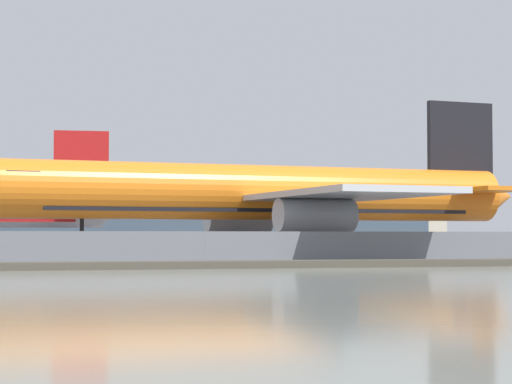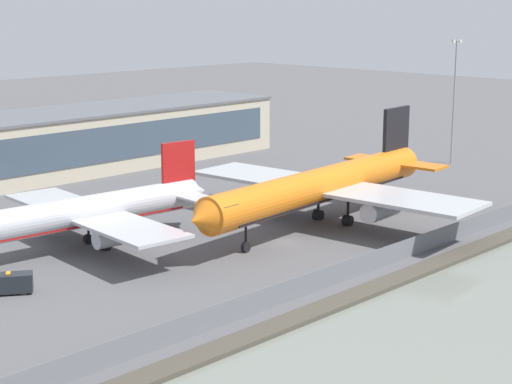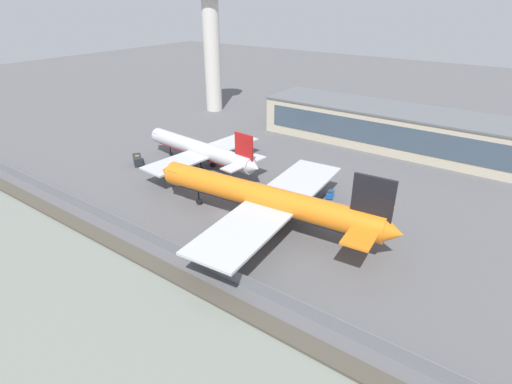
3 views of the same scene
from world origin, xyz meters
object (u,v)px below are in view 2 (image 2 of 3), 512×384
(baggage_tug, at_px, (253,195))
(ops_van, at_px, (10,283))
(cargo_jet_orange, at_px, (323,186))
(apron_light_mast_apron_west, at_px, (454,95))
(passenger_jet_silver, at_px, (82,213))

(baggage_tug, xyz_separation_m, ops_van, (-51.99, -12.77, 0.47))
(cargo_jet_orange, relative_size, baggage_tug, 15.15)
(baggage_tug, bearing_deg, apron_light_mast_apron_west, -6.41)
(passenger_jet_silver, height_order, apron_light_mast_apron_west, apron_light_mast_apron_west)
(passenger_jet_silver, xyz_separation_m, apron_light_mast_apron_west, (87.52, -1.68, 8.83))
(ops_van, bearing_deg, baggage_tug, 13.80)
(passenger_jet_silver, distance_m, baggage_tug, 36.63)
(cargo_jet_orange, xyz_separation_m, passenger_jet_silver, (-31.40, 14.77, -1.03))
(passenger_jet_silver, bearing_deg, apron_light_mast_apron_west, -1.10)
(cargo_jet_orange, xyz_separation_m, apron_light_mast_apron_west, (56.12, 13.09, 7.79))
(passenger_jet_silver, relative_size, baggage_tug, 11.73)
(apron_light_mast_apron_west, bearing_deg, baggage_tug, 173.59)
(ops_van, bearing_deg, apron_light_mast_apron_west, 3.87)
(cargo_jet_orange, bearing_deg, baggage_tug, 75.83)
(ops_van, bearing_deg, cargo_jet_orange, -7.36)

